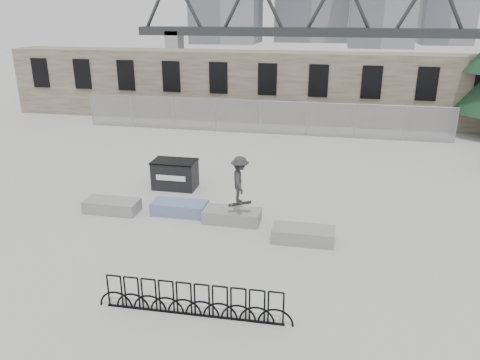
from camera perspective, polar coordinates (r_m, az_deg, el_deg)
name	(u,v)px	position (r m, az deg, el deg)	size (l,w,h in m)	color
ground	(205,219)	(16.92, -4.26, -4.74)	(120.00, 120.00, 0.00)	#A8A7A3
stone_wall	(270,87)	(31.66, 3.67, 11.30)	(36.00, 2.58, 4.50)	#635949
chainlink_fence	(261,117)	(28.24, 2.55, 7.72)	(22.06, 0.06, 2.02)	gray
planter_far_left	(112,205)	(18.00, -15.34, -3.00)	(2.00, 0.90, 0.46)	gray
planter_center_left	(180,207)	(17.32, -7.36, -3.34)	(2.00, 0.90, 0.46)	#344E9E
planter_center_right	(232,215)	(16.55, -0.99, -4.33)	(2.00, 0.90, 0.46)	gray
planter_offset	(303,234)	(15.36, 7.71, -6.55)	(2.00, 0.90, 0.46)	gray
dumpster	(175,174)	(19.73, -7.93, 0.71)	(1.82, 1.12, 1.20)	black
bike_rack	(193,300)	(11.81, -5.75, -14.36)	(4.94, 0.16, 0.90)	black
truss_bridge	(382,32)	(70.04, 16.94, 16.91)	(70.00, 3.00, 9.80)	#2D3033
skateboarder	(240,180)	(15.78, -0.01, -0.03)	(0.86, 1.19, 1.78)	#2D2D30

